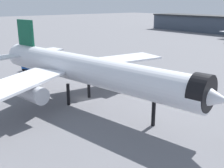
% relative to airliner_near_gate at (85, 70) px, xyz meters
% --- Properties ---
extents(ground, '(900.00, 900.00, 0.00)m').
position_rel_airliner_near_gate_xyz_m(ground, '(-3.41, 1.43, -8.47)').
color(ground, slate).
extents(airliner_near_gate, '(67.09, 60.46, 19.23)m').
position_rel_airliner_near_gate_xyz_m(airliner_near_gate, '(0.00, 0.00, 0.00)').
color(airliner_near_gate, silver).
rests_on(airliner_near_gate, ground).
extents(service_truck_front, '(5.92, 4.69, 3.00)m').
position_rel_airliner_near_gate_xyz_m(service_truck_front, '(-40.05, 2.54, -6.88)').
color(service_truck_front, black).
rests_on(service_truck_front, ground).
extents(traffic_cone_wingtip, '(0.46, 0.46, 0.57)m').
position_rel_airliner_near_gate_xyz_m(traffic_cone_wingtip, '(-3.89, 38.78, -8.19)').
color(traffic_cone_wingtip, '#F2600C').
rests_on(traffic_cone_wingtip, ground).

